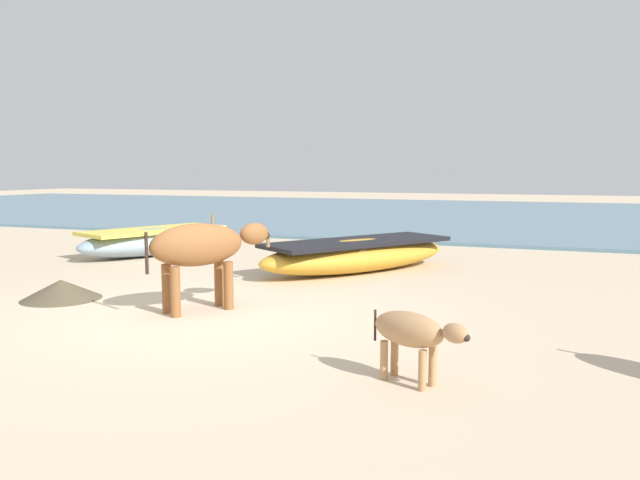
% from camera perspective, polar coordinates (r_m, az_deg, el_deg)
% --- Properties ---
extents(ground, '(80.00, 80.00, 0.00)m').
position_cam_1_polar(ground, '(7.46, -11.33, -6.95)').
color(ground, beige).
extents(sea_water, '(60.00, 20.00, 0.08)m').
position_cam_1_polar(sea_water, '(24.35, 11.59, 2.44)').
color(sea_water, slate).
rests_on(sea_water, ground).
extents(fishing_boat_0, '(2.23, 3.46, 0.75)m').
position_cam_1_polar(fishing_boat_0, '(12.87, -15.28, -0.04)').
color(fishing_boat_0, '#8CA5B7').
rests_on(fishing_boat_0, ground).
extents(fishing_boat_1, '(3.07, 3.80, 0.75)m').
position_cam_1_polar(fishing_boat_1, '(10.40, 3.53, -1.34)').
color(fishing_boat_1, gold).
rests_on(fishing_boat_1, ground).
extents(cow_adult_brown, '(1.18, 1.52, 1.08)m').
position_cam_1_polar(cow_adult_brown, '(7.58, -11.01, -0.73)').
color(cow_adult_brown, brown).
rests_on(cow_adult_brown, ground).
extents(calf_far_tan, '(0.88, 0.52, 0.59)m').
position_cam_1_polar(calf_far_tan, '(5.00, 8.59, -8.57)').
color(calf_far_tan, tan).
rests_on(calf_far_tan, ground).
extents(debris_pile_0, '(1.08, 1.08, 0.26)m').
position_cam_1_polar(debris_pile_0, '(8.90, -23.09, -4.28)').
color(debris_pile_0, brown).
rests_on(debris_pile_0, ground).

